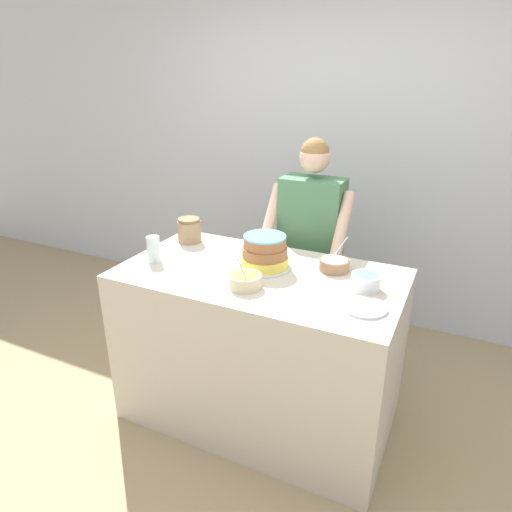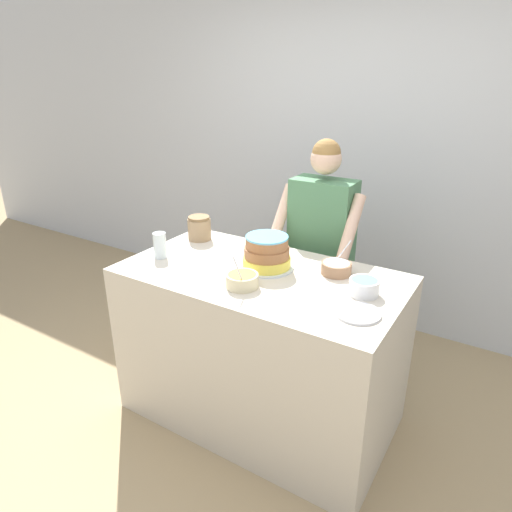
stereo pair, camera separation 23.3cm
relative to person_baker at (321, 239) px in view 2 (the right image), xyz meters
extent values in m
plane|color=tan|center=(-0.06, -1.04, -0.92)|extent=(14.00, 14.00, 0.00)
cube|color=silver|center=(-0.06, 0.83, 0.38)|extent=(10.00, 0.05, 2.60)
cube|color=beige|center=(-0.06, -0.64, -0.46)|extent=(1.49, 0.81, 0.92)
cylinder|color=#2D2D38|center=(-0.09, 0.01, -0.55)|extent=(0.12, 0.12, 0.75)
cylinder|color=#2D2D38|center=(0.09, 0.01, -0.55)|extent=(0.12, 0.12, 0.75)
cube|color=#4C7F56|center=(0.00, 0.01, 0.10)|extent=(0.39, 0.21, 0.56)
cylinder|color=beige|center=(-0.23, -0.14, 0.10)|extent=(0.07, 0.36, 0.47)
cylinder|color=beige|center=(0.23, -0.14, 0.10)|extent=(0.07, 0.36, 0.47)
sphere|color=beige|center=(0.00, 0.01, 0.50)|extent=(0.19, 0.19, 0.19)
sphere|color=olive|center=(0.00, 0.01, 0.54)|extent=(0.17, 0.17, 0.17)
cylinder|color=silver|center=(-0.06, -0.56, 0.01)|extent=(0.29, 0.29, 0.01)
cylinder|color=#F2DB4C|center=(-0.06, -0.56, 0.04)|extent=(0.26, 0.26, 0.05)
cylinder|color=#9E663D|center=(-0.06, -0.56, 0.09)|extent=(0.24, 0.24, 0.05)
cylinder|color=#9E663D|center=(-0.06, -0.56, 0.15)|extent=(0.23, 0.23, 0.05)
cylinder|color=#60B7E0|center=(-0.06, -0.56, 0.18)|extent=(0.23, 0.23, 0.01)
cylinder|color=white|center=(0.49, -0.59, 0.04)|extent=(0.14, 0.14, 0.08)
cylinder|color=#60B7E0|center=(0.49, -0.59, 0.07)|extent=(0.12, 0.12, 0.01)
cylinder|color=beige|center=(-0.05, -0.83, 0.03)|extent=(0.16, 0.16, 0.07)
cylinder|color=#EF9938|center=(-0.05, -0.83, 0.06)|extent=(0.14, 0.14, 0.01)
cylinder|color=silver|center=(-0.03, -0.88, 0.10)|extent=(0.06, 0.03, 0.18)
cylinder|color=#936B4C|center=(0.28, -0.44, 0.03)|extent=(0.16, 0.16, 0.06)
cylinder|color=white|center=(0.28, -0.44, 0.06)|extent=(0.14, 0.14, 0.01)
cylinder|color=silver|center=(0.28, -0.38, 0.09)|extent=(0.10, 0.01, 0.17)
cylinder|color=silver|center=(-0.65, -0.76, 0.07)|extent=(0.07, 0.07, 0.15)
cylinder|color=silver|center=(0.53, -0.79, 0.01)|extent=(0.20, 0.20, 0.01)
cylinder|color=#9E7F5B|center=(-0.65, -0.40, 0.07)|extent=(0.14, 0.14, 0.13)
cylinder|color=olive|center=(-0.65, -0.40, 0.14)|extent=(0.13, 0.13, 0.02)
camera|label=1|loc=(0.87, -2.63, 1.00)|focal=32.00mm
camera|label=2|loc=(1.08, -2.51, 1.00)|focal=32.00mm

